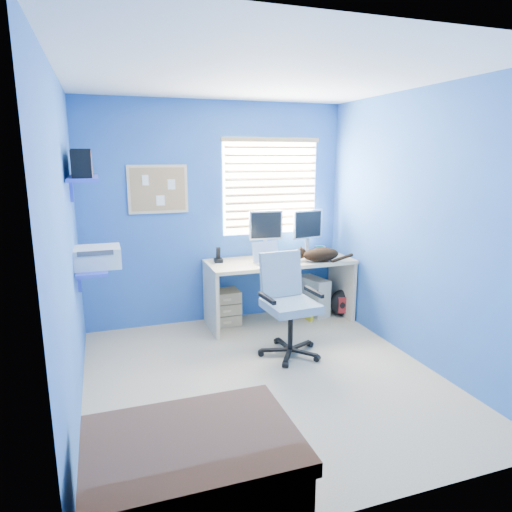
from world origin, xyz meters
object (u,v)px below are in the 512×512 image
object	(u,v)px
laptop	(271,254)
cat	(321,255)
desk	(279,291)
office_chair	(288,317)
tower_pc	(313,296)

from	to	relation	value
laptop	cat	bearing A→B (deg)	-17.90
desk	laptop	bearing A→B (deg)	-139.18
cat	office_chair	distance (m)	1.02
tower_pc	office_chair	size ratio (longest dim) A/B	0.46
laptop	tower_pc	xyz separation A→B (m)	(0.66, 0.26, -0.62)
tower_pc	desk	bearing A→B (deg)	-177.47
laptop	cat	xyz separation A→B (m)	(0.57, -0.07, -0.03)
desk	laptop	xyz separation A→B (m)	(-0.16, -0.14, 0.48)
desk	cat	distance (m)	0.64
desk	laptop	size ratio (longest dim) A/B	5.04
office_chair	desk	bearing A→B (deg)	73.85
desk	cat	size ratio (longest dim) A/B	3.90
cat	tower_pc	size ratio (longest dim) A/B	0.95
tower_pc	laptop	bearing A→B (deg)	-169.89
desk	tower_pc	xyz separation A→B (m)	(0.50, 0.13, -0.14)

